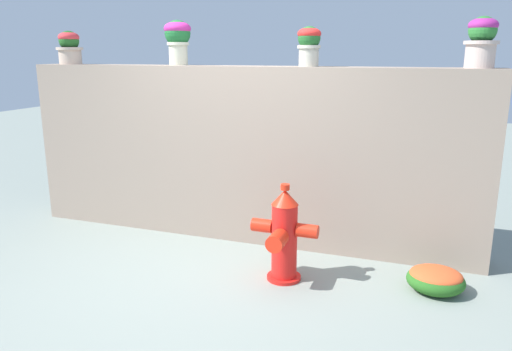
# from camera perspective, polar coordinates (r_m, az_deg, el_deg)

# --- Properties ---
(ground_plane) EXTENTS (24.00, 24.00, 0.00)m
(ground_plane) POSITION_cam_1_polar(r_m,az_deg,el_deg) (4.48, -7.14, -12.10)
(ground_plane) COLOR gray
(stone_wall) EXTENTS (4.92, 0.41, 1.83)m
(stone_wall) POSITION_cam_1_polar(r_m,az_deg,el_deg) (5.23, -1.51, 2.49)
(stone_wall) COLOR gray
(stone_wall) RESTS_ON ground
(potted_plant_0) EXTENTS (0.30, 0.30, 0.37)m
(potted_plant_0) POSITION_cam_1_polar(r_m,az_deg,el_deg) (6.18, -20.80, 13.81)
(potted_plant_0) COLOR beige
(potted_plant_0) RESTS_ON stone_wall
(potted_plant_1) EXTENTS (0.29, 0.29, 0.46)m
(potted_plant_1) POSITION_cam_1_polar(r_m,az_deg,el_deg) (5.46, -9.05, 15.58)
(potted_plant_1) COLOR beige
(potted_plant_1) RESTS_ON stone_wall
(potted_plant_2) EXTENTS (0.23, 0.23, 0.38)m
(potted_plant_2) POSITION_cam_1_polar(r_m,az_deg,el_deg) (4.88, 6.17, 15.05)
(potted_plant_2) COLOR #BCB5A2
(potted_plant_2) RESTS_ON stone_wall
(potted_plant_3) EXTENTS (0.29, 0.29, 0.43)m
(potted_plant_3) POSITION_cam_1_polar(r_m,az_deg,el_deg) (4.77, 24.69, 14.14)
(potted_plant_3) COLOR beige
(potted_plant_3) RESTS_ON stone_wall
(fire_hydrant) EXTENTS (0.59, 0.47, 0.88)m
(fire_hydrant) POSITION_cam_1_polar(r_m,az_deg,el_deg) (4.33, 3.24, -7.05)
(fire_hydrant) COLOR red
(fire_hydrant) RESTS_ON ground
(flower_bush_left) EXTENTS (0.48, 0.43, 0.22)m
(flower_bush_left) POSITION_cam_1_polar(r_m,az_deg,el_deg) (4.50, 20.10, -11.17)
(flower_bush_left) COLOR #28631F
(flower_bush_left) RESTS_ON ground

